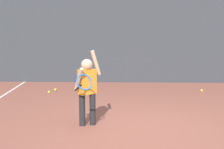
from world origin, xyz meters
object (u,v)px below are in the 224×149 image
tennis_player (87,86)px  tennis_ball_6 (49,92)px  tennis_ball_4 (55,90)px  tennis_ball_2 (202,91)px

tennis_player → tennis_ball_6: tennis_player is taller
tennis_player → tennis_ball_4: 3.20m
tennis_ball_2 → tennis_ball_6: bearing=-175.9°
tennis_ball_6 → tennis_ball_4: bearing=69.9°
tennis_player → tennis_ball_2: tennis_player is taller
tennis_player → tennis_ball_4: bearing=77.0°
tennis_ball_2 → tennis_ball_4: size_ratio=1.00×
tennis_ball_4 → tennis_player: bearing=-68.0°
tennis_player → tennis_ball_4: size_ratio=20.46×
tennis_player → tennis_ball_6: 2.98m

